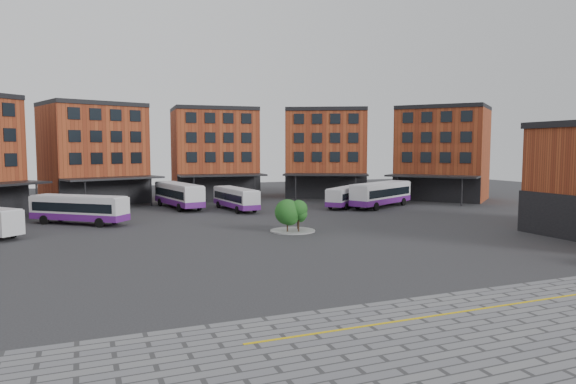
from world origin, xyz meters
name	(u,v)px	position (x,y,z in m)	size (l,w,h in m)	color
ground	(329,257)	(0.00, 0.00, 0.00)	(160.00, 160.00, 0.00)	#28282B
yellow_line	(487,308)	(2.00, -14.00, 0.03)	(26.00, 0.15, 0.02)	gold
main_building	(176,154)	(-4.77, 38.25, 7.23)	(94.14, 42.48, 14.60)	#964020
tree_island	(292,214)	(1.77, 11.53, 1.79)	(4.40, 4.40, 3.24)	gray
bus_b	(79,209)	(-17.41, 24.78, 1.67)	(10.07, 8.88, 3.08)	silver
bus_c	(179,195)	(-4.97, 35.35, 1.82)	(4.80, 12.22, 3.36)	silver
bus_d	(236,198)	(1.55, 30.35, 1.58)	(3.49, 10.53, 2.91)	silver
bus_e	(347,196)	(16.69, 27.97, 1.52)	(9.09, 8.21, 2.81)	silver
bus_f	(381,194)	(20.95, 26.05, 1.85)	(11.95, 8.23, 3.41)	silver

